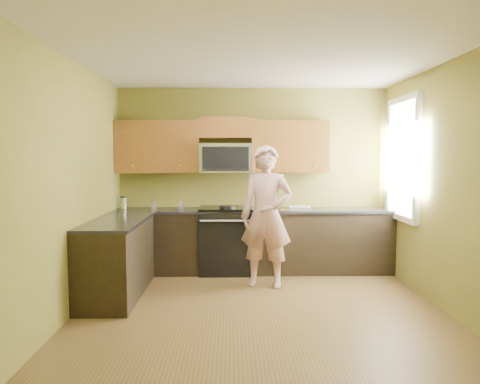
{
  "coord_description": "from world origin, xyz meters",
  "views": [
    {
      "loc": [
        -0.31,
        -4.74,
        1.67
      ],
      "look_at": [
        -0.2,
        1.3,
        1.2
      ],
      "focal_mm": 33.41,
      "sensor_mm": 36.0,
      "label": 1
    }
  ],
  "objects_px": {
    "butter_tub": "(262,210)",
    "travel_mug": "(124,209)",
    "stove": "(226,240)",
    "microwave": "(226,172)",
    "frying_pan": "(227,209)",
    "woman": "(266,216)"
  },
  "relations": [
    {
      "from": "stove",
      "to": "travel_mug",
      "type": "xyz_separation_m",
      "value": [
        -1.5,
        0.12,
        0.44
      ]
    },
    {
      "from": "microwave",
      "to": "travel_mug",
      "type": "distance_m",
      "value": 1.59
    },
    {
      "from": "frying_pan",
      "to": "microwave",
      "type": "bearing_deg",
      "value": 104.06
    },
    {
      "from": "stove",
      "to": "microwave",
      "type": "bearing_deg",
      "value": 90.0
    },
    {
      "from": "microwave",
      "to": "frying_pan",
      "type": "relative_size",
      "value": 1.86
    },
    {
      "from": "woman",
      "to": "travel_mug",
      "type": "relative_size",
      "value": 10.08
    },
    {
      "from": "woman",
      "to": "travel_mug",
      "type": "distance_m",
      "value": 2.2
    },
    {
      "from": "woman",
      "to": "frying_pan",
      "type": "height_order",
      "value": "woman"
    },
    {
      "from": "microwave",
      "to": "travel_mug",
      "type": "height_order",
      "value": "microwave"
    },
    {
      "from": "woman",
      "to": "frying_pan",
      "type": "distance_m",
      "value": 0.68
    },
    {
      "from": "stove",
      "to": "microwave",
      "type": "xyz_separation_m",
      "value": [
        0.0,
        0.12,
        0.97
      ]
    },
    {
      "from": "stove",
      "to": "woman",
      "type": "distance_m",
      "value": 0.99
    },
    {
      "from": "butter_tub",
      "to": "travel_mug",
      "type": "xyz_separation_m",
      "value": [
        -2.02,
        0.27,
        -0.0
      ]
    },
    {
      "from": "stove",
      "to": "travel_mug",
      "type": "relative_size",
      "value": 5.24
    },
    {
      "from": "stove",
      "to": "woman",
      "type": "xyz_separation_m",
      "value": [
        0.53,
        -0.71,
        0.44
      ]
    },
    {
      "from": "travel_mug",
      "to": "woman",
      "type": "bearing_deg",
      "value": -22.22
    },
    {
      "from": "woman",
      "to": "travel_mug",
      "type": "height_order",
      "value": "woman"
    },
    {
      "from": "stove",
      "to": "frying_pan",
      "type": "bearing_deg",
      "value": -83.94
    },
    {
      "from": "stove",
      "to": "travel_mug",
      "type": "height_order",
      "value": "travel_mug"
    },
    {
      "from": "stove",
      "to": "microwave",
      "type": "distance_m",
      "value": 0.98
    },
    {
      "from": "stove",
      "to": "butter_tub",
      "type": "relative_size",
      "value": 8.66
    },
    {
      "from": "woman",
      "to": "butter_tub",
      "type": "height_order",
      "value": "woman"
    }
  ]
}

